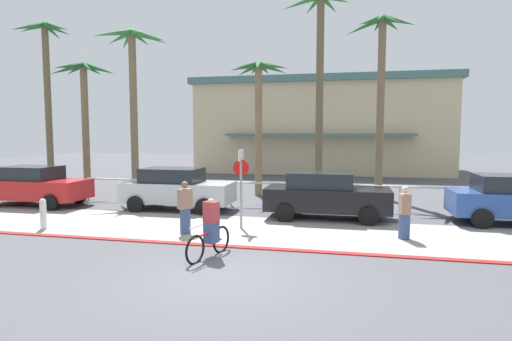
% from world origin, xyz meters
% --- Properties ---
extents(ground_plane, '(80.00, 80.00, 0.00)m').
position_xyz_m(ground_plane, '(0.00, 10.00, 0.00)').
color(ground_plane, '#4C4C51').
extents(sidewalk_strip, '(44.00, 4.00, 0.02)m').
position_xyz_m(sidewalk_strip, '(0.00, 4.20, 0.01)').
color(sidewalk_strip, '#9E9E93').
rests_on(sidewalk_strip, ground).
extents(curb_paint, '(44.00, 0.24, 0.03)m').
position_xyz_m(curb_paint, '(0.00, 2.20, 0.01)').
color(curb_paint, maroon).
rests_on(curb_paint, ground).
extents(building_backdrop, '(19.74, 11.96, 7.33)m').
position_xyz_m(building_backdrop, '(0.42, 27.27, 3.68)').
color(building_backdrop, beige).
rests_on(building_backdrop, ground).
extents(rail_fence, '(18.40, 0.08, 1.04)m').
position_xyz_m(rail_fence, '(-0.00, 8.50, 0.84)').
color(rail_fence, white).
rests_on(rail_fence, ground).
extents(stop_sign_bike_lane, '(0.52, 0.56, 2.56)m').
position_xyz_m(stop_sign_bike_lane, '(-0.78, 4.39, 1.68)').
color(stop_sign_bike_lane, gray).
rests_on(stop_sign_bike_lane, ground).
extents(bollard_0, '(0.20, 0.20, 1.00)m').
position_xyz_m(bollard_0, '(-6.96, 2.91, 0.52)').
color(bollard_0, white).
rests_on(bollard_0, ground).
extents(palm_tree_0, '(3.14, 2.64, 9.23)m').
position_xyz_m(palm_tree_0, '(-13.93, 11.96, 6.77)').
color(palm_tree_0, brown).
rests_on(palm_tree_0, ground).
extents(palm_tree_1, '(3.01, 3.22, 6.79)m').
position_xyz_m(palm_tree_1, '(-10.94, 10.97, 5.25)').
color(palm_tree_1, '#756047').
rests_on(palm_tree_1, ground).
extents(palm_tree_2, '(3.25, 3.29, 8.18)m').
position_xyz_m(palm_tree_2, '(-7.78, 10.48, 6.20)').
color(palm_tree_2, '#756047').
rests_on(palm_tree_2, ground).
extents(palm_tree_3, '(2.90, 3.35, 6.60)m').
position_xyz_m(palm_tree_3, '(-1.72, 11.56, 5.10)').
color(palm_tree_3, '#846B4C').
rests_on(palm_tree_3, ground).
extents(palm_tree_4, '(3.29, 3.27, 9.76)m').
position_xyz_m(palm_tree_4, '(1.11, 12.05, 6.85)').
color(palm_tree_4, brown).
rests_on(palm_tree_4, ground).
extents(palm_tree_5, '(3.24, 2.99, 8.60)m').
position_xyz_m(palm_tree_5, '(4.00, 12.17, 6.19)').
color(palm_tree_5, '#756047').
rests_on(palm_tree_5, ground).
extents(car_red_0, '(4.40, 2.02, 1.69)m').
position_xyz_m(car_red_0, '(-10.43, 6.63, 0.87)').
color(car_red_0, red).
rests_on(car_red_0, ground).
extents(car_silver_1, '(4.40, 2.02, 1.69)m').
position_xyz_m(car_silver_1, '(-4.14, 7.06, 0.87)').
color(car_silver_1, '#B2B7BC').
rests_on(car_silver_1, ground).
extents(car_black_2, '(4.40, 2.02, 1.69)m').
position_xyz_m(car_black_2, '(1.81, 6.55, 0.87)').
color(car_black_2, black).
rests_on(car_black_2, ground).
extents(cyclist_red_0, '(0.58, 1.76, 1.50)m').
position_xyz_m(cyclist_red_0, '(-0.75, 1.22, 0.69)').
color(cyclist_red_0, black).
rests_on(cyclist_red_0, ground).
extents(pedestrian_0, '(0.35, 0.42, 1.57)m').
position_xyz_m(pedestrian_0, '(4.20, 4.07, 0.72)').
color(pedestrian_0, '#384C7A').
rests_on(pedestrian_0, ground).
extents(pedestrian_1, '(0.45, 0.48, 1.63)m').
position_xyz_m(pedestrian_1, '(-2.27, 3.31, 0.75)').
color(pedestrian_1, '#384C7A').
rests_on(pedestrian_1, ground).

